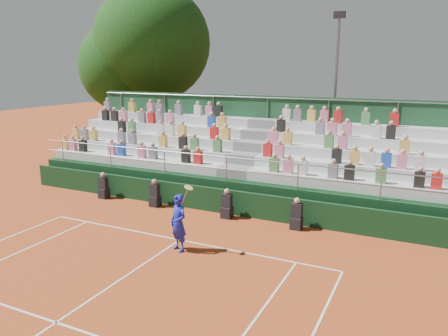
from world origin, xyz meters
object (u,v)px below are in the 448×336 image
at_px(floodlight_mast, 336,81).
at_px(tree_east, 152,43).
at_px(tennis_player, 179,223).
at_px(tree_west, 125,66).

bearing_deg(floodlight_mast, tree_east, 178.74).
relative_size(tennis_player, floodlight_mast, 0.26).
xyz_separation_m(tree_east, floodlight_mast, (12.17, -0.27, -2.29)).
bearing_deg(tennis_player, tree_east, 126.78).
distance_m(tennis_player, tree_west, 18.44).
xyz_separation_m(tennis_player, tree_west, (-12.04, 13.09, 4.87)).
bearing_deg(tree_west, floodlight_mast, 1.06).
bearing_deg(tree_east, tennis_player, -53.22).
bearing_deg(tennis_player, floodlight_mast, 81.53).
relative_size(tree_west, tree_east, 0.80).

